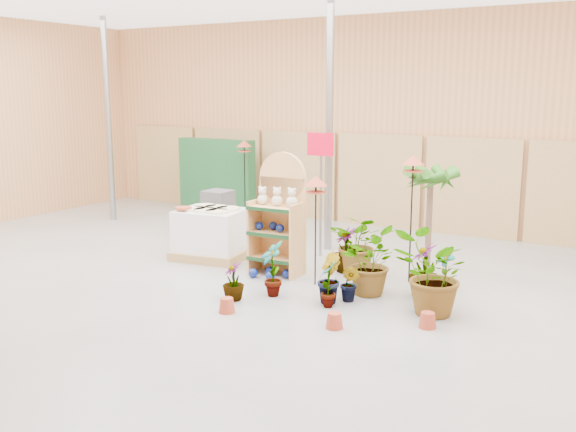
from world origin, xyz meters
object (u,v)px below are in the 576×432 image
pallet_stack (211,234)px  potted_plant_2 (368,261)px  bird_table_front (316,184)px  display_shelf (280,218)px

pallet_stack → potted_plant_2: bearing=-17.4°
bird_table_front → potted_plant_2: bearing=-0.6°
bird_table_front → potted_plant_2: bird_table_front is taller
pallet_stack → bird_table_front: bird_table_front is taller
potted_plant_2 → pallet_stack: bearing=171.1°
display_shelf → potted_plant_2: size_ratio=2.03×
pallet_stack → bird_table_front: (2.32, -0.49, 1.11)m
display_shelf → pallet_stack: size_ratio=1.44×
display_shelf → potted_plant_2: bearing=-13.4°
display_shelf → potted_plant_2: (1.68, -0.33, -0.41)m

